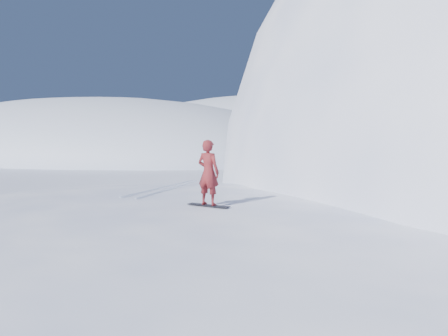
% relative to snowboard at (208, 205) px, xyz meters
% --- Properties ---
extents(ground, '(400.00, 400.00, 0.00)m').
position_rel_snowboard_xyz_m(ground, '(-1.64, -1.33, -2.41)').
color(ground, white).
rests_on(ground, ground).
extents(near_ridge, '(36.00, 28.00, 4.80)m').
position_rel_snowboard_xyz_m(near_ridge, '(-0.64, 1.67, -2.41)').
color(near_ridge, white).
rests_on(near_ridge, ground).
extents(far_ridge_a, '(120.00, 70.00, 28.00)m').
position_rel_snowboard_xyz_m(far_ridge_a, '(-71.64, 58.67, -2.41)').
color(far_ridge_a, white).
rests_on(far_ridge_a, ground).
extents(far_ridge_c, '(140.00, 90.00, 36.00)m').
position_rel_snowboard_xyz_m(far_ridge_c, '(-41.64, 108.67, -2.41)').
color(far_ridge_c, white).
rests_on(far_ridge_c, ground).
extents(wind_bumps, '(16.00, 14.40, 1.00)m').
position_rel_snowboard_xyz_m(wind_bumps, '(-2.19, 0.79, -2.41)').
color(wind_bumps, white).
rests_on(wind_bumps, ground).
extents(snowboard, '(1.43, 0.31, 0.02)m').
position_rel_snowboard_xyz_m(snowboard, '(0.00, 0.00, 0.00)').
color(snowboard, black).
rests_on(snowboard, near_ridge).
extents(snowboarder, '(0.75, 0.50, 2.00)m').
position_rel_snowboard_xyz_m(snowboarder, '(0.00, 0.00, 1.01)').
color(snowboarder, maroon).
rests_on(snowboarder, snowboard).
extents(vapor_plume, '(8.98, 7.18, 6.28)m').
position_rel_snowboard_xyz_m(vapor_plume, '(-48.88, 40.98, -2.41)').
color(vapor_plume, white).
rests_on(vapor_plume, ground).
extents(board_tracks, '(1.61, 5.95, 0.04)m').
position_rel_snowboard_xyz_m(board_tracks, '(-3.83, 2.99, 0.01)').
color(board_tracks, silver).
rests_on(board_tracks, ground).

